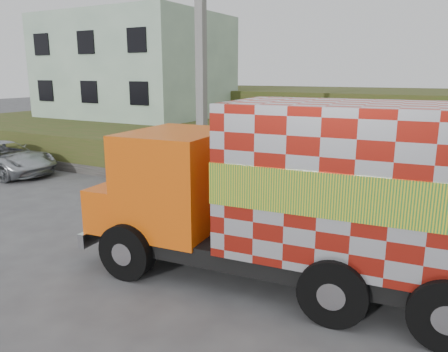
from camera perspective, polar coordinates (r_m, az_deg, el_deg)
The scene contains 10 objects.
ground at distance 12.00m, azimuth -10.47°, elevation -6.95°, with size 120.00×120.00×0.00m, color #474749.
embankment at distance 20.26m, azimuth 7.73°, elevation 3.64°, with size 40.00×12.00×1.50m, color #354C19.
embankment_far at distance 31.56m, azimuth 15.94°, elevation 8.06°, with size 40.00×12.00×3.00m, color #354C19.
retaining_strip at distance 16.29m, azimuth -6.55°, elevation -0.66°, with size 16.00×0.50×0.40m, color #595651.
building at distance 28.31m, azimuth -11.36°, elevation 13.85°, with size 10.00×8.00×6.00m, color silver.
utility_pole at distance 15.59m, azimuth -2.98°, elevation 13.17°, with size 1.20×0.30×8.00m.
cargo_truck at distance 8.49m, azimuth 10.25°, elevation -2.29°, with size 8.27×3.43×3.60m.
cow at distance 12.35m, azimuth -7.41°, elevation -3.28°, with size 0.65×1.43×1.21m, color black.
suv at distance 20.27m, azimuth -26.96°, elevation 2.09°, with size 2.23×4.83×1.34m, color #A4AAAE.
pedestrian at distance 16.05m, azimuth 6.41°, elevation 6.84°, with size 0.60×0.39×1.65m, color #292825.
Camera 1 is at (7.29, -8.60, 4.11)m, focal length 35.00 mm.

